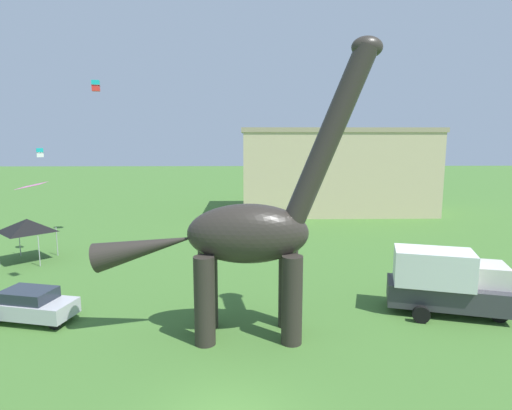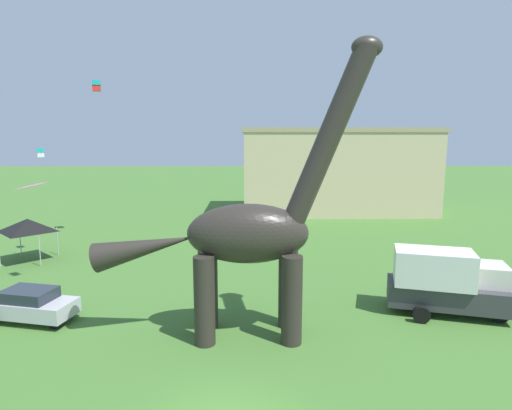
% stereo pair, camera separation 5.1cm
% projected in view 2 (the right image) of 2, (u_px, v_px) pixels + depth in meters
% --- Properties ---
extents(dinosaur_sculpture, '(12.00, 2.54, 12.54)m').
position_uv_depth(dinosaur_sculpture, '(247.00, 233.00, 17.97)').
color(dinosaur_sculpture, '#2D2823').
rests_on(dinosaur_sculpture, ground_plane).
extents(parked_sedan_left, '(4.49, 2.69, 1.55)m').
position_uv_depth(parked_sedan_left, '(30.00, 304.00, 19.93)').
color(parked_sedan_left, '#B7B7BC').
rests_on(parked_sedan_left, ground_plane).
extents(parked_box_truck, '(5.97, 3.61, 3.20)m').
position_uv_depth(parked_box_truck, '(446.00, 281.00, 20.63)').
color(parked_box_truck, '#38383D').
rests_on(parked_box_truck, ground_plane).
extents(festival_canopy_tent, '(3.15, 3.15, 3.00)m').
position_uv_depth(festival_canopy_tent, '(28.00, 225.00, 29.51)').
color(festival_canopy_tent, '#B2B2B7').
rests_on(festival_canopy_tent, ground_plane).
extents(kite_far_right, '(0.71, 0.71, 0.85)m').
position_uv_depth(kite_far_right, '(96.00, 86.00, 34.45)').
color(kite_far_right, '#19B2B7').
extents(kite_near_low, '(1.19, 1.48, 0.22)m').
position_uv_depth(kite_near_low, '(32.00, 185.00, 18.82)').
color(kite_near_low, pink).
extents(kite_mid_right, '(0.59, 0.59, 0.62)m').
position_uv_depth(kite_mid_right, '(41.00, 153.00, 29.80)').
color(kite_mid_right, '#19B2B7').
extents(background_building_block, '(21.62, 9.96, 9.63)m').
position_uv_depth(background_building_block, '(336.00, 170.00, 49.32)').
color(background_building_block, '#CCB78E').
rests_on(background_building_block, ground_plane).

